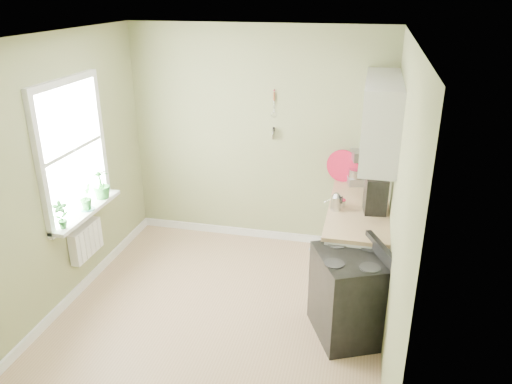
% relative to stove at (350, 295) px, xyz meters
% --- Properties ---
extents(floor, '(3.20, 3.60, 0.02)m').
position_rel_stove_xyz_m(floor, '(-1.28, -0.05, -0.44)').
color(floor, '#A7805D').
rests_on(floor, ground).
extents(ceiling, '(3.20, 3.60, 0.02)m').
position_rel_stove_xyz_m(ceiling, '(-1.28, -0.05, 2.28)').
color(ceiling, white).
rests_on(ceiling, wall_back).
extents(wall_back, '(3.20, 0.02, 2.70)m').
position_rel_stove_xyz_m(wall_back, '(-1.28, 1.76, 0.92)').
color(wall_back, '#949968').
rests_on(wall_back, floor).
extents(wall_left, '(0.02, 3.60, 2.70)m').
position_rel_stove_xyz_m(wall_left, '(-2.89, -0.05, 0.92)').
color(wall_left, '#949968').
rests_on(wall_left, floor).
extents(wall_right, '(0.02, 3.60, 2.70)m').
position_rel_stove_xyz_m(wall_right, '(0.33, -0.05, 0.92)').
color(wall_right, '#949968').
rests_on(wall_right, floor).
extents(base_cabinets, '(0.60, 1.60, 0.87)m').
position_rel_stove_xyz_m(base_cabinets, '(0.02, 0.95, 0.01)').
color(base_cabinets, silver).
rests_on(base_cabinets, floor).
extents(countertop, '(0.64, 1.60, 0.04)m').
position_rel_stove_xyz_m(countertop, '(0.01, 0.95, 0.46)').
color(countertop, tan).
rests_on(countertop, base_cabinets).
extents(upper_cabinets, '(0.35, 1.40, 0.80)m').
position_rel_stove_xyz_m(upper_cabinets, '(0.15, 1.05, 1.42)').
color(upper_cabinets, silver).
rests_on(upper_cabinets, wall_right).
extents(window, '(0.06, 1.14, 1.44)m').
position_rel_stove_xyz_m(window, '(-2.86, 0.25, 1.12)').
color(window, white).
rests_on(window, wall_left).
extents(window_sill, '(0.18, 1.14, 0.04)m').
position_rel_stove_xyz_m(window_sill, '(-2.79, 0.25, 0.45)').
color(window_sill, white).
rests_on(window_sill, wall_left).
extents(radiator, '(0.12, 0.50, 0.35)m').
position_rel_stove_xyz_m(radiator, '(-2.82, 0.20, 0.12)').
color(radiator, white).
rests_on(radiator, wall_left).
extents(wall_utensils, '(0.02, 0.14, 0.58)m').
position_rel_stove_xyz_m(wall_utensils, '(-1.08, 1.73, 1.14)').
color(wall_utensils, tan).
rests_on(wall_utensils, wall_back).
extents(stove, '(0.85, 0.86, 0.96)m').
position_rel_stove_xyz_m(stove, '(0.00, 0.00, 0.00)').
color(stove, black).
rests_on(stove, floor).
extents(stand_mixer, '(0.29, 0.40, 0.44)m').
position_rel_stove_xyz_m(stand_mixer, '(-0.06, 1.69, 0.67)').
color(stand_mixer, '#B2B2B7').
rests_on(stand_mixer, countertop).
extents(kettle, '(0.19, 0.11, 0.19)m').
position_rel_stove_xyz_m(kettle, '(-0.23, 0.81, 0.58)').
color(kettle, silver).
rests_on(kettle, countertop).
extents(coffee_maker, '(0.25, 0.27, 0.38)m').
position_rel_stove_xyz_m(coffee_maker, '(0.16, 0.85, 0.66)').
color(coffee_maker, black).
rests_on(coffee_maker, countertop).
extents(red_tray, '(0.39, 0.15, 0.39)m').
position_rel_stove_xyz_m(red_tray, '(-0.23, 1.67, 0.68)').
color(red_tray, '#A7122F').
rests_on(red_tray, countertop).
extents(jar, '(0.07, 0.07, 0.08)m').
position_rel_stove_xyz_m(jar, '(-0.17, 0.92, 0.52)').
color(jar, beige).
rests_on(jar, countertop).
extents(plant_a, '(0.18, 0.18, 0.29)m').
position_rel_stove_xyz_m(plant_a, '(-2.78, -0.20, 0.62)').
color(plant_a, '#2D7F31').
rests_on(plant_a, window_sill).
extents(plant_b, '(0.15, 0.18, 0.29)m').
position_rel_stove_xyz_m(plant_b, '(-2.78, 0.26, 0.62)').
color(plant_b, '#2D7F31').
rests_on(plant_b, window_sill).
extents(plant_c, '(0.26, 0.26, 0.33)m').
position_rel_stove_xyz_m(plant_c, '(-2.78, 0.57, 0.64)').
color(plant_c, '#2D7F31').
rests_on(plant_c, window_sill).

